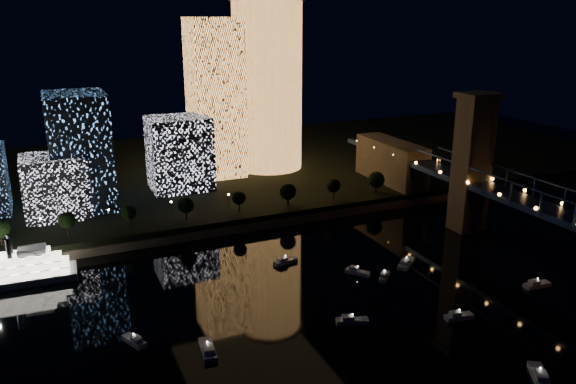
% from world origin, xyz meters
% --- Properties ---
extents(ground, '(520.00, 520.00, 0.00)m').
position_xyz_m(ground, '(0.00, 0.00, 0.00)').
color(ground, black).
rests_on(ground, ground).
extents(far_bank, '(420.00, 160.00, 5.00)m').
position_xyz_m(far_bank, '(0.00, 160.00, 2.50)').
color(far_bank, black).
rests_on(far_bank, ground).
extents(seawall, '(420.00, 6.00, 3.00)m').
position_xyz_m(seawall, '(0.00, 82.00, 1.50)').
color(seawall, '#6B5E4C').
rests_on(seawall, ground).
extents(tower_cylindrical, '(34.00, 34.00, 78.60)m').
position_xyz_m(tower_cylindrical, '(24.83, 145.18, 44.43)').
color(tower_cylindrical, '#FDA651').
rests_on(tower_cylindrical, far_bank).
extents(tower_rectangular, '(21.93, 21.93, 69.78)m').
position_xyz_m(tower_rectangular, '(-1.66, 141.84, 39.89)').
color(tower_rectangular, '#FDA651').
rests_on(tower_rectangular, far_bank).
extents(midrise_blocks, '(95.62, 35.95, 43.42)m').
position_xyz_m(midrise_blocks, '(-58.36, 120.70, 21.98)').
color(midrise_blocks, silver).
rests_on(midrise_blocks, far_bank).
extents(motorboats, '(118.59, 83.40, 2.78)m').
position_xyz_m(motorboats, '(-4.65, 9.29, 0.81)').
color(motorboats, silver).
rests_on(motorboats, ground).
extents(esplanade_trees, '(166.18, 6.83, 8.92)m').
position_xyz_m(esplanade_trees, '(-24.48, 88.00, 10.47)').
color(esplanade_trees, black).
rests_on(esplanade_trees, far_bank).
extents(street_lamps, '(132.70, 0.70, 5.65)m').
position_xyz_m(street_lamps, '(-34.00, 94.00, 9.02)').
color(street_lamps, black).
rests_on(street_lamps, far_bank).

